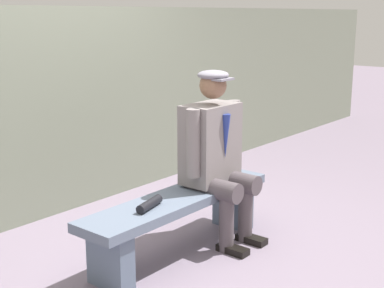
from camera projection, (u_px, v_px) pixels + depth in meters
name	position (u px, v px, depth m)	size (l,w,h in m)	color
ground_plane	(179.00, 252.00, 4.01)	(30.00, 30.00, 0.00)	gray
bench	(179.00, 212.00, 3.93)	(1.68, 0.38, 0.44)	slate
seated_man	(216.00, 151.00, 4.08)	(0.61, 0.56, 1.30)	gray
rolled_magazine	(150.00, 204.00, 3.63)	(0.06, 0.06, 0.25)	black
stadium_wall	(51.00, 111.00, 4.70)	(12.00, 0.24, 1.76)	gray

